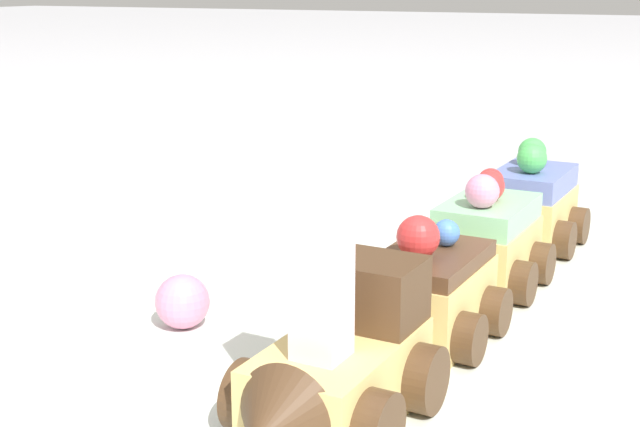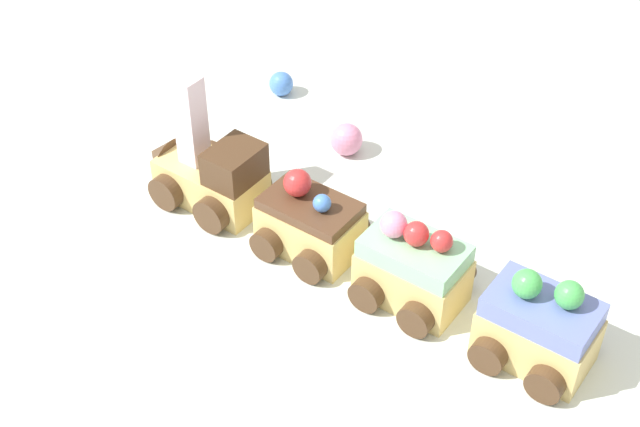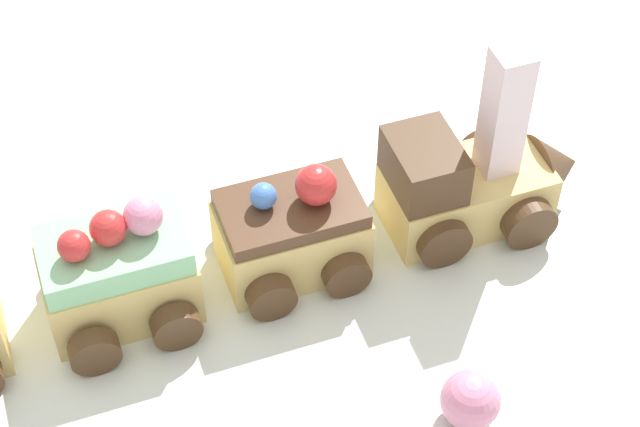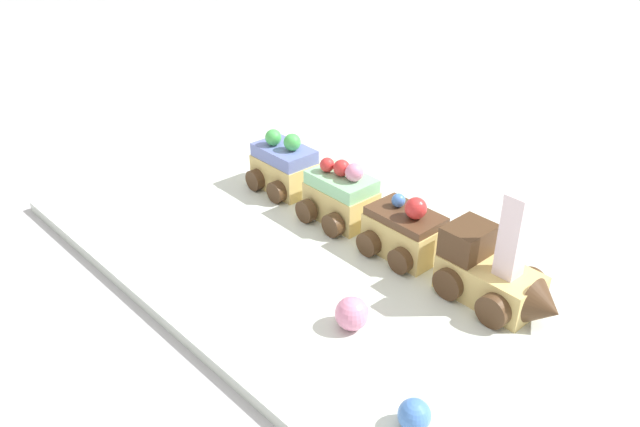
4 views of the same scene
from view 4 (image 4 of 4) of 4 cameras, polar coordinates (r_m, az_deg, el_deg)
ground_plane at (r=0.65m, az=3.87°, el=-4.35°), size 10.00×10.00×0.00m
display_board at (r=0.65m, az=3.89°, el=-3.91°), size 0.69×0.41×0.01m
cake_train_locomotive at (r=0.58m, az=15.80°, el=-5.48°), size 0.12×0.07×0.11m
cake_car_chocolate at (r=0.64m, az=7.76°, el=-1.73°), size 0.08×0.07×0.07m
cake_car_mint at (r=0.69m, az=1.96°, el=1.53°), size 0.08×0.07×0.07m
cake_car_blueberry at (r=0.76m, az=-3.26°, el=4.20°), size 0.08×0.07×0.08m
gumball_blue at (r=0.47m, az=8.62°, el=-17.76°), size 0.02×0.02×0.02m
gumball_pink at (r=0.54m, az=2.93°, el=-9.12°), size 0.03×0.03×0.03m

